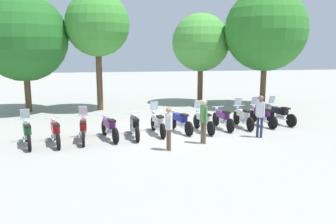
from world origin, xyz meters
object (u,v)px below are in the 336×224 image
at_px(motorcycle_7, 203,120).
at_px(person_2, 204,118).
at_px(motorcycle_8, 223,118).
at_px(person_0, 169,125).
at_px(motorcycle_3, 109,127).
at_px(tree_0, 24,38).
at_px(motorcycle_1, 55,132).
at_px(motorcycle_10, 262,115).
at_px(motorcycle_11, 280,114).
at_px(person_1, 260,113).
at_px(motorcycle_4, 134,126).
at_px(tree_2, 201,43).
at_px(motorcycle_0, 27,133).
at_px(motorcycle_2, 83,129).
at_px(tree_3, 266,30).
at_px(tree_1, 97,25).
at_px(motorcycle_6, 180,121).
at_px(motorcycle_9, 243,117).
at_px(motorcycle_5, 158,123).

relative_size(motorcycle_7, person_2, 1.22).
bearing_deg(motorcycle_8, person_0, 127.10).
bearing_deg(motorcycle_3, tree_0, 16.38).
relative_size(motorcycle_1, motorcycle_10, 1.00).
height_order(motorcycle_11, person_1, person_1).
height_order(motorcycle_4, person_1, person_1).
bearing_deg(tree_2, tree_0, -172.45).
bearing_deg(tree_0, motorcycle_4, -50.65).
bearing_deg(motorcycle_0, person_1, -107.98).
height_order(motorcycle_1, motorcycle_2, motorcycle_2).
distance_m(motorcycle_10, tree_0, 14.05).
xyz_separation_m(tree_2, tree_3, (3.60, -2.14, 0.75)).
bearing_deg(tree_1, motorcycle_0, -109.05).
height_order(motorcycle_4, person_2, person_2).
height_order(person_0, tree_3, tree_3).
relative_size(motorcycle_10, person_2, 1.20).
relative_size(person_0, tree_3, 0.22).
distance_m(person_0, person_2, 1.68).
bearing_deg(motorcycle_2, motorcycle_6, -81.43).
xyz_separation_m(motorcycle_0, motorcycle_9, (9.54, 1.69, 0.00)).
bearing_deg(tree_3, motorcycle_0, -151.44).
xyz_separation_m(motorcycle_1, tree_0, (-2.65, 7.70, 3.84)).
height_order(person_0, tree_2, tree_2).
xyz_separation_m(person_2, tree_3, (6.05, 7.87, 3.79)).
distance_m(person_0, tree_0, 12.08).
xyz_separation_m(motorcycle_5, motorcycle_9, (4.24, 0.65, 0.00)).
xyz_separation_m(tree_1, tree_2, (6.72, 1.56, -1.02)).
bearing_deg(tree_2, motorcycle_2, -129.23).
relative_size(motorcycle_1, tree_0, 0.31).
distance_m(motorcycle_0, motorcycle_8, 8.62).
xyz_separation_m(motorcycle_2, person_2, (4.77, -1.17, 0.54)).
bearing_deg(person_2, motorcycle_4, -52.65).
bearing_deg(motorcycle_6, motorcycle_9, -98.65).
bearing_deg(person_1, tree_0, 99.39).
distance_m(motorcycle_8, motorcycle_10, 2.14).
height_order(motorcycle_8, tree_2, tree_2).
relative_size(motorcycle_5, motorcycle_9, 1.00).
relative_size(motorcycle_8, person_2, 1.22).
distance_m(motorcycle_1, motorcycle_8, 7.57).
relative_size(motorcycle_3, motorcycle_8, 0.97).
height_order(motorcycle_2, motorcycle_9, same).
distance_m(motorcycle_7, motorcycle_11, 4.34).
relative_size(motorcycle_11, tree_2, 0.35).
relative_size(motorcycle_10, tree_3, 0.29).
height_order(motorcycle_1, motorcycle_10, motorcycle_10).
height_order(motorcycle_9, tree_0, tree_0).
relative_size(motorcycle_6, person_2, 1.19).
relative_size(motorcycle_3, motorcycle_10, 0.99).
relative_size(motorcycle_4, person_1, 1.21).
distance_m(motorcycle_9, motorcycle_11, 2.15).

